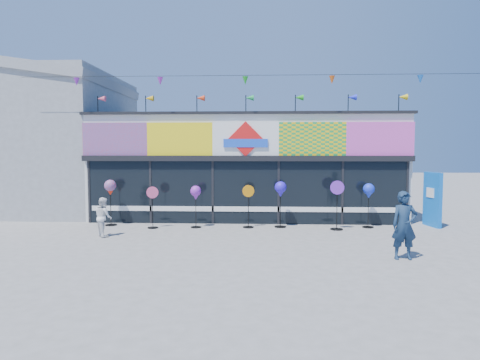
# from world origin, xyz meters

# --- Properties ---
(ground) EXTENTS (80.00, 80.00, 0.00)m
(ground) POSITION_xyz_m (0.00, 0.00, 0.00)
(ground) COLOR slate
(ground) RESTS_ON ground
(kite_shop) EXTENTS (16.00, 5.70, 5.31)m
(kite_shop) POSITION_xyz_m (0.00, 5.94, 2.05)
(kite_shop) COLOR silver
(kite_shop) RESTS_ON ground
(neighbour_building) EXTENTS (8.18, 7.20, 6.87)m
(neighbour_building) POSITION_xyz_m (-10.00, 7.00, 3.20)
(neighbour_building) COLOR #9DA0A2
(neighbour_building) RESTS_ON ground
(blue_sign) EXTENTS (0.31, 0.97, 1.92)m
(blue_sign) POSITION_xyz_m (6.61, 3.18, 0.96)
(blue_sign) COLOR blue
(blue_sign) RESTS_ON ground
(spinner_0) EXTENTS (0.42, 0.42, 1.64)m
(spinner_0) POSITION_xyz_m (-4.82, 2.88, 1.32)
(spinner_0) COLOR black
(spinner_0) RESTS_ON ground
(spinner_1) EXTENTS (0.39, 0.37, 1.44)m
(spinner_1) POSITION_xyz_m (-3.18, 2.40, 0.76)
(spinner_1) COLOR black
(spinner_1) RESTS_ON ground
(spinner_2) EXTENTS (0.37, 0.37, 1.47)m
(spinner_2) POSITION_xyz_m (-1.71, 2.58, 1.17)
(spinner_2) COLOR black
(spinner_2) RESTS_ON ground
(spinner_3) EXTENTS (0.41, 0.38, 1.49)m
(spinner_3) POSITION_xyz_m (0.12, 2.66, 0.79)
(spinner_3) COLOR black
(spinner_3) RESTS_ON ground
(spinner_4) EXTENTS (0.41, 0.41, 1.61)m
(spinner_4) POSITION_xyz_m (1.24, 2.79, 1.29)
(spinner_4) COLOR black
(spinner_4) RESTS_ON ground
(spinner_5) EXTENTS (0.47, 0.43, 1.67)m
(spinner_5) POSITION_xyz_m (3.13, 2.40, 0.88)
(spinner_5) COLOR black
(spinner_5) RESTS_ON ground
(spinner_6) EXTENTS (0.39, 0.39, 1.55)m
(spinner_6) POSITION_xyz_m (4.30, 2.86, 1.24)
(spinner_6) COLOR black
(spinner_6) RESTS_ON ground
(adult_man) EXTENTS (0.63, 0.42, 1.69)m
(adult_man) POSITION_xyz_m (4.08, -1.50, 0.85)
(adult_man) COLOR #162B45
(adult_man) RESTS_ON ground
(child) EXTENTS (0.64, 0.68, 1.23)m
(child) POSITION_xyz_m (-4.37, 0.94, 0.61)
(child) COLOR white
(child) RESTS_ON ground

